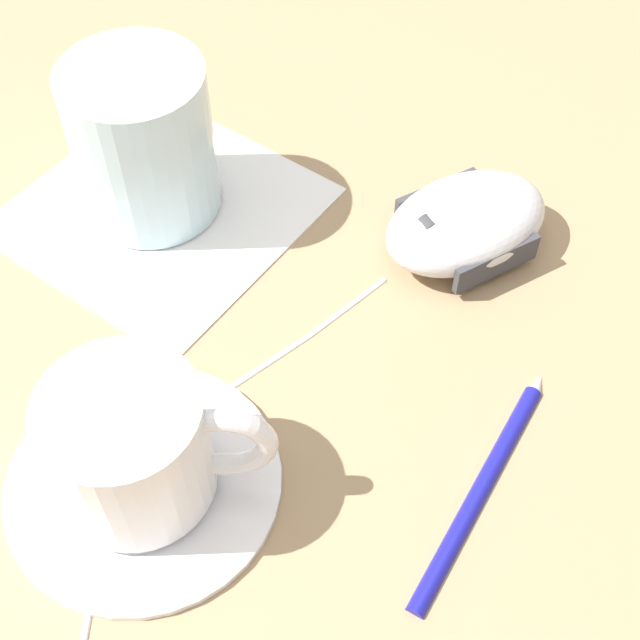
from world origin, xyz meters
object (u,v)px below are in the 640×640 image
object	(u,v)px
coffee_cup	(136,446)
computer_mouse	(466,223)
saucer	(146,481)
pen	(484,482)
drinking_glass	(143,141)

from	to	relation	value
coffee_cup	computer_mouse	distance (m)	0.23
saucer	coffee_cup	distance (m)	0.04
computer_mouse	pen	distance (m)	0.16
drinking_glass	pen	xyz separation A→B (m)	(-0.23, 0.13, -0.05)
drinking_glass	pen	size ratio (longest dim) A/B	0.65
coffee_cup	computer_mouse	xyz separation A→B (m)	(-0.11, -0.20, -0.02)
coffee_cup	drinking_glass	xyz separation A→B (m)	(0.07, -0.18, 0.01)
coffee_cup	drinking_glass	distance (m)	0.19
saucer	drinking_glass	world-z (taller)	drinking_glass
coffee_cup	pen	world-z (taller)	coffee_cup
coffee_cup	saucer	bearing A→B (deg)	-32.77
saucer	coffee_cup	xyz separation A→B (m)	(-0.00, 0.00, 0.04)
saucer	drinking_glass	bearing A→B (deg)	-68.17
computer_mouse	drinking_glass	distance (m)	0.19
saucer	pen	xyz separation A→B (m)	(-0.16, -0.05, 0.00)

